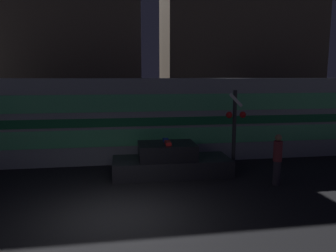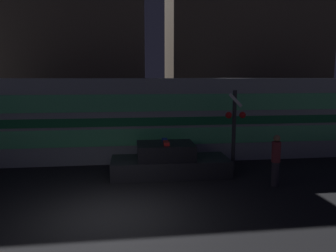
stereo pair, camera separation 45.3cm
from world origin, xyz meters
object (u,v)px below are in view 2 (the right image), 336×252
at_px(police_car, 169,162).
at_px(pedestrian, 276,160).
at_px(crossing_signal_near, 234,125).
at_px(train, 166,117).

bearing_deg(police_car, pedestrian, -26.47).
bearing_deg(pedestrian, crossing_signal_near, 110.28).
distance_m(police_car, pedestrian, 3.93).
distance_m(train, police_car, 3.56).
xyz_separation_m(train, crossing_signal_near, (2.38, -2.96, -0.01)).
bearing_deg(crossing_signal_near, police_car, -173.16).
bearing_deg(police_car, train, 85.45).
distance_m(train, crossing_signal_near, 3.79).
height_order(police_car, pedestrian, pedestrian).
xyz_separation_m(train, police_car, (-0.31, -3.28, -1.34)).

